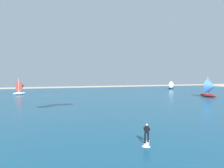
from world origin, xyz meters
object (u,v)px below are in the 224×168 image
at_px(kitesurfer, 147,137).
at_px(sailboat_leading, 170,85).
at_px(sailboat_far_left, 211,88).
at_px(sailboat_near_shore, 21,87).

distance_m(kitesurfer, sailboat_leading, 70.86).
bearing_deg(kitesurfer, sailboat_leading, 54.20).
bearing_deg(sailboat_far_left, sailboat_near_shore, 153.64).
bearing_deg(sailboat_far_left, kitesurfer, -140.51).
xyz_separation_m(kitesurfer, sailboat_far_left, (33.11, 27.29, 1.84)).
xyz_separation_m(sailboat_leading, sailboat_far_left, (-8.34, -30.17, 0.81)).
distance_m(kitesurfer, sailboat_near_shore, 52.92).
height_order(kitesurfer, sailboat_near_shore, sailboat_near_shore).
xyz_separation_m(kitesurfer, sailboat_leading, (41.45, 57.46, 1.02)).
bearing_deg(sailboat_near_shore, kitesurfer, -74.11).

